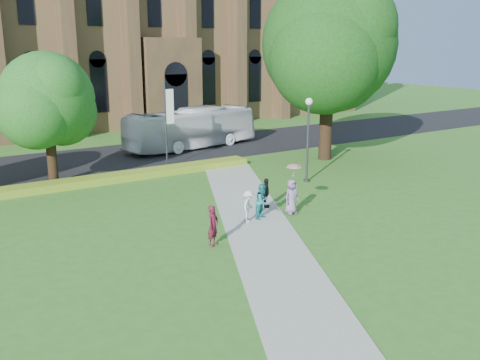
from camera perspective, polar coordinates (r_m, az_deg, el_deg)
ground at (r=24.54m, az=3.33°, el=-5.77°), size 160.00×160.00×0.00m
road at (r=41.76m, az=-13.08°, el=2.35°), size 160.00×10.00×0.02m
footpath at (r=25.30m, az=1.99°, el=-5.08°), size 15.58×28.54×0.04m
flower_hedge at (r=34.81m, az=-12.33°, el=0.38°), size 18.00×1.40×0.45m
cathedral at (r=63.06m, az=-11.33°, el=18.23°), size 52.60×18.25×28.00m
streetlamp at (r=33.20m, az=7.27°, el=5.34°), size 0.44×0.44×5.24m
large_tree at (r=39.81m, az=9.48°, el=14.07°), size 9.60×9.60×13.20m
street_tree_1 at (r=34.07m, az=-19.92°, el=8.11°), size 5.60×5.60×8.05m
banner_pole_0 at (r=37.60m, az=-7.79°, el=6.52°), size 0.70×0.10×6.00m
tour_coach at (r=44.32m, az=-5.21°, el=5.51°), size 12.07×4.59×3.28m
pedestrian_0 at (r=22.84m, az=-2.89°, el=-4.86°), size 0.77×0.69×1.76m
pedestrian_1 at (r=26.27m, az=2.41°, el=-2.29°), size 1.03×0.92×1.75m
pedestrian_2 at (r=25.75m, az=0.90°, el=-2.82°), size 1.14×1.12×1.57m
pedestrian_3 at (r=28.06m, az=2.79°, el=-1.39°), size 0.91×0.93×1.57m
pedestrian_4 at (r=27.16m, az=5.54°, el=-1.76°), size 0.90×0.62×1.77m
parasol at (r=27.03m, az=5.77°, el=0.86°), size 0.90×0.90×0.70m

